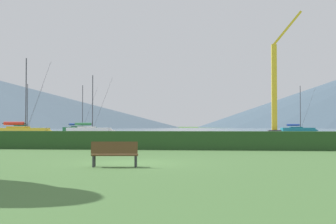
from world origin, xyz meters
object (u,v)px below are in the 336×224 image
(sailboat_slip_4, at_px, (90,130))
(park_bench_near_path, at_px, (115,153))
(dock_crane, at_px, (275,94))
(sailboat_slip_7, at_px, (22,131))
(sailboat_slip_2, at_px, (298,130))
(sailboat_slip_8, at_px, (80,129))
(sailboat_slip_10, at_px, (25,130))

(sailboat_slip_4, bearing_deg, park_bench_near_path, -73.53)
(park_bench_near_path, relative_size, dock_crane, 0.09)
(sailboat_slip_7, xyz_separation_m, park_bench_near_path, (23.90, -46.61, -0.20))
(park_bench_near_path, bearing_deg, sailboat_slip_4, 99.89)
(sailboat_slip_2, relative_size, dock_crane, 0.49)
(sailboat_slip_2, relative_size, sailboat_slip_4, 0.97)
(sailboat_slip_7, distance_m, sailboat_slip_8, 41.10)
(sailboat_slip_2, distance_m, sailboat_slip_4, 44.47)
(dock_crane, bearing_deg, park_bench_near_path, -102.08)
(sailboat_slip_7, distance_m, dock_crane, 39.30)
(sailboat_slip_8, height_order, sailboat_slip_10, sailboat_slip_8)
(sailboat_slip_2, relative_size, park_bench_near_path, 5.60)
(sailboat_slip_4, distance_m, park_bench_near_path, 64.52)
(park_bench_near_path, bearing_deg, sailboat_slip_8, 100.96)
(sailboat_slip_10, distance_m, park_bench_near_path, 83.84)
(park_bench_near_path, distance_m, dock_crane, 61.21)
(sailboat_slip_8, bearing_deg, sailboat_slip_4, -73.87)
(park_bench_near_path, height_order, dock_crane, dock_crane)
(sailboat_slip_8, bearing_deg, sailboat_slip_2, -8.46)
(sailboat_slip_4, distance_m, sailboat_slip_10, 22.38)
(park_bench_near_path, bearing_deg, dock_crane, 71.23)
(sailboat_slip_2, bearing_deg, sailboat_slip_8, 169.83)
(sailboat_slip_2, distance_m, dock_crane, 26.05)
(sailboat_slip_7, distance_m, sailboat_slip_10, 31.52)
(sailboat_slip_7, relative_size, dock_crane, 0.56)
(dock_crane, bearing_deg, sailboat_slip_2, 72.82)
(sailboat_slip_7, bearing_deg, sailboat_slip_8, 92.41)
(sailboat_slip_4, distance_m, sailboat_slip_7, 16.19)
(sailboat_slip_2, height_order, park_bench_near_path, sailboat_slip_2)
(sailboat_slip_10, relative_size, dock_crane, 0.51)
(sailboat_slip_2, bearing_deg, sailboat_slip_10, -177.59)
(sailboat_slip_4, bearing_deg, dock_crane, -4.29)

